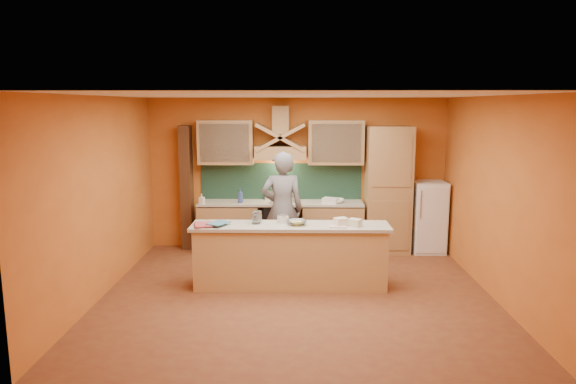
{
  "coord_description": "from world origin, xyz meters",
  "views": [
    {
      "loc": [
        -0.01,
        -7.01,
        2.68
      ],
      "look_at": [
        -0.14,
        0.9,
        1.33
      ],
      "focal_mm": 32.0,
      "sensor_mm": 36.0,
      "label": 1
    }
  ],
  "objects_px": {
    "stove": "(281,227)",
    "mixing_bowl": "(297,223)",
    "person": "(282,209)",
    "kitchen_scale": "(283,219)",
    "fridge": "(428,217)"
  },
  "relations": [
    {
      "from": "fridge",
      "to": "mixing_bowl",
      "type": "relative_size",
      "value": 4.76
    },
    {
      "from": "kitchen_scale",
      "to": "mixing_bowl",
      "type": "bearing_deg",
      "value": -53.07
    },
    {
      "from": "person",
      "to": "mixing_bowl",
      "type": "distance_m",
      "value": 1.06
    },
    {
      "from": "stove",
      "to": "person",
      "type": "bearing_deg",
      "value": -86.49
    },
    {
      "from": "mixing_bowl",
      "to": "kitchen_scale",
      "type": "bearing_deg",
      "value": 148.84
    },
    {
      "from": "fridge",
      "to": "kitchen_scale",
      "type": "xyz_separation_m",
      "value": [
        -2.61,
        -1.78,
        0.35
      ]
    },
    {
      "from": "stove",
      "to": "mixing_bowl",
      "type": "relative_size",
      "value": 3.29
    },
    {
      "from": "stove",
      "to": "fridge",
      "type": "bearing_deg",
      "value": 0.0
    },
    {
      "from": "fridge",
      "to": "person",
      "type": "xyz_separation_m",
      "value": [
        -2.65,
        -0.88,
        0.31
      ]
    },
    {
      "from": "stove",
      "to": "person",
      "type": "relative_size",
      "value": 0.47
    },
    {
      "from": "fridge",
      "to": "mixing_bowl",
      "type": "xyz_separation_m",
      "value": [
        -2.4,
        -1.91,
        0.33
      ]
    },
    {
      "from": "fridge",
      "to": "kitchen_scale",
      "type": "distance_m",
      "value": 3.18
    },
    {
      "from": "stove",
      "to": "mixing_bowl",
      "type": "height_order",
      "value": "mixing_bowl"
    },
    {
      "from": "person",
      "to": "mixing_bowl",
      "type": "bearing_deg",
      "value": 98.45
    },
    {
      "from": "kitchen_scale",
      "to": "stove",
      "type": "bearing_deg",
      "value": 70.95
    }
  ]
}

